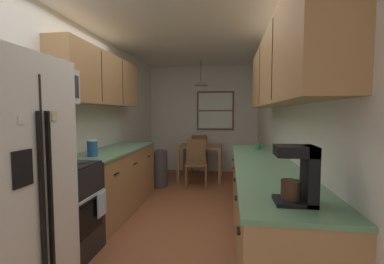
# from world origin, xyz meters

# --- Properties ---
(ground_plane) EXTENTS (12.00, 12.00, 0.00)m
(ground_plane) POSITION_xyz_m (0.00, 1.00, 0.00)
(ground_plane) COLOR brown
(wall_left) EXTENTS (0.10, 9.00, 2.55)m
(wall_left) POSITION_xyz_m (-1.35, 1.00, 1.27)
(wall_left) COLOR silver
(wall_left) RESTS_ON ground
(wall_right) EXTENTS (0.10, 9.00, 2.55)m
(wall_right) POSITION_xyz_m (1.35, 1.00, 1.27)
(wall_right) COLOR silver
(wall_right) RESTS_ON ground
(wall_back) EXTENTS (4.40, 0.10, 2.55)m
(wall_back) POSITION_xyz_m (0.00, 3.65, 1.27)
(wall_back) COLOR silver
(wall_back) RESTS_ON ground
(ceiling_slab) EXTENTS (4.40, 9.00, 0.08)m
(ceiling_slab) POSITION_xyz_m (0.00, 1.00, 2.59)
(ceiling_slab) COLOR white
(stove_range) EXTENTS (0.66, 0.61, 1.10)m
(stove_range) POSITION_xyz_m (-0.99, -0.47, 0.47)
(stove_range) COLOR black
(stove_range) RESTS_ON ground
(microwave_over_range) EXTENTS (0.39, 0.58, 0.34)m
(microwave_over_range) POSITION_xyz_m (-1.11, -0.47, 1.68)
(microwave_over_range) COLOR silver
(counter_left) EXTENTS (0.64, 1.93, 0.90)m
(counter_left) POSITION_xyz_m (-1.00, 0.80, 0.45)
(counter_left) COLOR #A87A4C
(counter_left) RESTS_ON ground
(upper_cabinets_left) EXTENTS (0.33, 2.01, 0.70)m
(upper_cabinets_left) POSITION_xyz_m (-1.14, 0.75, 1.88)
(upper_cabinets_left) COLOR #A87A4C
(counter_right) EXTENTS (0.64, 3.13, 0.90)m
(counter_right) POSITION_xyz_m (1.00, 0.07, 0.45)
(counter_right) COLOR #A87A4C
(counter_right) RESTS_ON ground
(upper_cabinets_right) EXTENTS (0.33, 2.81, 0.73)m
(upper_cabinets_right) POSITION_xyz_m (1.14, 0.02, 1.87)
(upper_cabinets_right) COLOR #A87A4C
(dining_table) EXTENTS (0.90, 0.81, 0.73)m
(dining_table) POSITION_xyz_m (0.03, 2.84, 0.61)
(dining_table) COLOR olive
(dining_table) RESTS_ON ground
(dining_chair_near) EXTENTS (0.44, 0.44, 0.90)m
(dining_chair_near) POSITION_xyz_m (0.01, 2.23, 0.50)
(dining_chair_near) COLOR brown
(dining_chair_near) RESTS_ON ground
(dining_chair_far) EXTENTS (0.43, 0.43, 0.90)m
(dining_chair_far) POSITION_xyz_m (-0.07, 3.45, 0.50)
(dining_chair_far) COLOR brown
(dining_chair_far) RESTS_ON ground
(pendant_light) EXTENTS (0.31, 0.31, 0.55)m
(pendant_light) POSITION_xyz_m (0.03, 2.84, 2.05)
(pendant_light) COLOR black
(back_window) EXTENTS (0.88, 0.05, 0.92)m
(back_window) POSITION_xyz_m (0.30, 3.58, 1.48)
(back_window) COLOR brown
(trash_bin) EXTENTS (0.32, 0.32, 0.70)m
(trash_bin) POSITION_xyz_m (-0.70, 2.12, 0.35)
(trash_bin) COLOR #3F3F42
(trash_bin) RESTS_ON ground
(storage_canister) EXTENTS (0.12, 0.12, 0.20)m
(storage_canister) POSITION_xyz_m (-1.00, 0.18, 1.00)
(storage_canister) COLOR #265999
(storage_canister) RESTS_ON counter_left
(dish_towel) EXTENTS (0.02, 0.16, 0.24)m
(dish_towel) POSITION_xyz_m (-0.64, -0.32, 0.50)
(dish_towel) COLOR silver
(coffee_maker) EXTENTS (0.22, 0.18, 0.33)m
(coffee_maker) POSITION_xyz_m (1.03, -1.22, 1.07)
(coffee_maker) COLOR black
(coffee_maker) RESTS_ON counter_right
(mug_by_coffeemaker) EXTENTS (0.11, 0.07, 0.09)m
(mug_by_coffeemaker) POSITION_xyz_m (1.03, 1.02, 0.94)
(mug_by_coffeemaker) COLOR #3F7F4C
(mug_by_coffeemaker) RESTS_ON counter_right
(table_serving_bowl) EXTENTS (0.21, 0.21, 0.06)m
(table_serving_bowl) POSITION_xyz_m (0.02, 2.82, 0.76)
(table_serving_bowl) COLOR #4C7299
(table_serving_bowl) RESTS_ON dining_table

